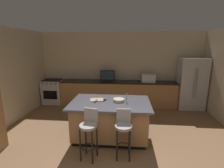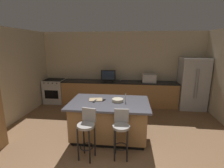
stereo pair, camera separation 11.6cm
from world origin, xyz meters
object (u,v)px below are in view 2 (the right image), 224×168
Objects in this scene: range_oven at (55,91)px; fruit_bowl at (118,100)px; bar_stool_left at (87,129)px; tv_remote at (95,101)px; cell_phone at (103,100)px; tv_monitor at (108,76)px; cutting_board at (96,100)px; refrigerator at (192,84)px; microwave at (149,78)px; bar_stool_right at (121,130)px; kitchen_island at (109,119)px.

range_oven is 3.45× the size of fruit_bowl.
bar_stool_left is 0.87m from tv_remote.
range_oven is at bearing 156.52° from cell_phone.
bar_stool_left reaches higher than cell_phone.
tv_monitor is 1.71× the size of cutting_board.
refrigerator is 3.73× the size of microwave.
microwave is 2.82× the size of tv_remote.
tv_monitor reaches higher than microwave.
bar_stool_right is 3.67× the size of fruit_bowl.
cutting_board is at bearing 174.88° from fruit_bowl.
refrigerator is 3.54m from cell_phone.
refrigerator is at bearing 58.38° from cell_phone.
refrigerator is 1.50m from microwave.
cutting_board is at bearing -163.60° from cell_phone.
range_oven is 4.11m from bar_stool_right.
refrigerator reaches higher than tv_monitor.
kitchen_island is at bearing 14.28° from tv_remote.
kitchen_island is 10.99× the size of tv_remote.
tv_monitor is at bearing 101.60° from bar_stool_left.
range_oven is (-2.44, 2.31, -0.00)m from kitchen_island.
bar_stool_left reaches higher than bar_stool_right.
range_oven is 3.64m from microwave.
cell_phone is at bearing -120.45° from microwave.
tv_monitor is 3.10m from bar_stool_right.
tv_remote is at bearing 131.04° from bar_stool_right.
bar_stool_left is at bearing -173.54° from bar_stool_right.
range_oven is 2.21m from tv_monitor.
cutting_board is (-0.02, -2.15, -0.18)m from tv_monitor.
cell_phone is 0.19m from cutting_board.
microwave is 3.18m from bar_stool_right.
cutting_board is (-0.68, 0.83, 0.33)m from bar_stool_right.
cell_phone is at bearing -142.24° from refrigerator.
kitchen_island is at bearing -139.46° from refrigerator.
microwave reaches higher than kitchen_island.
fruit_bowl is (-0.13, 0.78, 0.35)m from bar_stool_right.
bar_stool_left reaches higher than tv_remote.
refrigerator is at bearing -2.08° from microwave.
microwave is at bearing 55.91° from cutting_board.
tv_remote is (-1.49, -2.31, -0.13)m from microwave.
tv_remote is at bearing -47.72° from range_oven.
range_oven is 3.78m from bar_stool_left.
tv_monitor is 3.14× the size of tv_remote.
cell_phone is at bearing 90.78° from bar_stool_left.
refrigerator is 1.82× the size of bar_stool_right.
range_oven is at bearing 130.48° from bar_stool_right.
fruit_bowl is at bearing -112.85° from microwave.
cutting_board is (-2.98, -2.15, 0.02)m from refrigerator.
refrigerator is at bearing 57.76° from bar_stool_left.
tv_remote is at bearing -122.77° from microwave.
refrigerator is 5.10m from range_oven.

